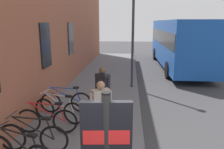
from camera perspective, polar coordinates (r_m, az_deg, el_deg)
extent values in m
plane|color=#38383A|center=(9.05, 13.51, -7.90)|extent=(60.00, 60.00, 0.00)
cube|color=slate|center=(10.89, -2.57, -3.56)|extent=(24.00, 3.50, 0.12)
cube|color=#9E563D|center=(11.85, -12.45, 16.50)|extent=(22.00, 0.60, 7.88)
cube|color=black|center=(8.45, -16.72, 7.21)|extent=(0.90, 0.06, 1.60)
cube|color=black|center=(11.77, -10.57, 9.10)|extent=(0.90, 0.06, 1.60)
cylinder|color=black|center=(5.18, -22.59, -16.14)|extent=(0.33, 0.98, 0.58)
cylinder|color=black|center=(5.12, -23.47, -13.46)|extent=(0.28, 0.83, 0.09)
cylinder|color=black|center=(4.94, -18.81, -17.69)|extent=(0.09, 0.19, 0.51)
cube|color=black|center=(4.84, -19.78, -14.49)|extent=(0.15, 0.22, 0.06)
cylinder|color=black|center=(5.38, -26.85, -11.62)|extent=(0.47, 0.16, 0.02)
torus|color=black|center=(6.12, -24.29, -14.54)|extent=(0.07, 0.72, 0.72)
torus|color=black|center=(5.70, -14.69, -15.86)|extent=(0.07, 0.72, 0.72)
cylinder|color=black|center=(5.75, -19.66, -12.84)|extent=(0.05, 1.02, 0.58)
cylinder|color=black|center=(5.68, -20.56, -10.48)|extent=(0.05, 0.85, 0.09)
cylinder|color=black|center=(5.61, -15.58, -13.53)|extent=(0.04, 0.18, 0.51)
cube|color=black|center=(5.51, -16.51, -10.75)|extent=(0.10, 0.20, 0.06)
cylinder|color=black|center=(5.85, -24.43, -9.37)|extent=(0.48, 0.03, 0.02)
torus|color=black|center=(6.86, -20.69, -11.11)|extent=(0.10, 0.72, 0.72)
torus|color=black|center=(6.54, -11.98, -11.72)|extent=(0.10, 0.72, 0.72)
cylinder|color=#B21E1E|center=(6.57, -16.39, -9.27)|extent=(0.09, 1.02, 0.58)
cylinder|color=#B21E1E|center=(6.50, -17.17, -7.20)|extent=(0.08, 0.85, 0.09)
cylinder|color=#B21E1E|center=(6.46, -12.74, -9.67)|extent=(0.05, 0.19, 0.51)
cube|color=black|center=(6.37, -13.53, -7.24)|extent=(0.11, 0.20, 0.06)
cylinder|color=#B21E1E|center=(6.62, -20.71, -6.40)|extent=(0.48, 0.05, 0.02)
torus|color=black|center=(7.57, -16.89, -8.50)|extent=(0.24, 0.71, 0.72)
torus|color=black|center=(7.03, -9.84, -9.81)|extent=(0.24, 0.71, 0.72)
cylinder|color=silver|center=(7.17, -13.45, -7.15)|extent=(0.29, 0.99, 0.58)
cylinder|color=silver|center=(7.13, -14.07, -5.17)|extent=(0.25, 0.83, 0.09)
cylinder|color=silver|center=(6.97, -10.47, -7.82)|extent=(0.08, 0.19, 0.51)
cube|color=black|center=(6.91, -11.11, -5.49)|extent=(0.15, 0.22, 0.06)
cylinder|color=silver|center=(7.34, -16.89, -4.20)|extent=(0.47, 0.14, 0.02)
torus|color=black|center=(8.09, -15.48, -6.98)|extent=(0.14, 0.72, 0.72)
torus|color=black|center=(7.91, -8.00, -7.07)|extent=(0.14, 0.72, 0.72)
cylinder|color=#1E4CA5|center=(7.89, -11.70, -5.17)|extent=(0.15, 1.01, 0.58)
cylinder|color=#1E4CA5|center=(7.82, -12.33, -3.43)|extent=(0.14, 0.85, 0.09)
cylinder|color=#1E4CA5|center=(7.83, -8.61, -5.35)|extent=(0.06, 0.19, 0.51)
cube|color=black|center=(7.76, -9.24, -3.32)|extent=(0.12, 0.21, 0.06)
cylinder|color=#1E4CA5|center=(7.89, -15.40, -2.89)|extent=(0.48, 0.08, 0.02)
cube|color=black|center=(2.54, -1.44, -18.68)|extent=(0.13, 0.56, 1.10)
cube|color=red|center=(2.46, -1.46, -15.41)|extent=(0.14, 0.50, 0.16)
cube|color=#1951B2|center=(16.64, 16.65, 8.04)|extent=(10.51, 2.55, 3.00)
cube|color=black|center=(16.61, 16.73, 9.27)|extent=(10.30, 2.59, 0.90)
cylinder|color=black|center=(13.95, 23.96, 0.91)|extent=(1.00, 0.25, 1.00)
cylinder|color=black|center=(13.33, 14.20, 1.13)|extent=(1.00, 0.25, 1.00)
cylinder|color=black|center=(20.31, 17.76, 4.98)|extent=(1.00, 0.25, 1.00)
cylinder|color=black|center=(19.89, 10.99, 5.20)|extent=(1.00, 0.25, 1.00)
cylinder|color=#4C724C|center=(6.14, -2.06, -12.75)|extent=(0.12, 0.12, 0.80)
cylinder|color=#4C724C|center=(6.08, -3.54, -13.02)|extent=(0.12, 0.12, 0.80)
cube|color=#B2A599|center=(5.84, -2.88, -6.71)|extent=(0.43, 0.52, 0.60)
sphere|color=tan|center=(5.71, -2.93, -2.75)|extent=(0.22, 0.22, 0.22)
cylinder|color=#B2A599|center=(5.95, -0.51, -6.70)|extent=(0.09, 0.09, 0.53)
cylinder|color=#B2A599|center=(5.76, -5.32, -7.43)|extent=(0.09, 0.09, 0.53)
cylinder|color=#B2A599|center=(7.61, -2.82, -7.35)|extent=(0.12, 0.12, 0.83)
cylinder|color=#B2A599|center=(7.50, -1.90, -7.67)|extent=(0.12, 0.12, 0.83)
cube|color=#26262D|center=(7.33, -2.42, -2.22)|extent=(0.49, 0.53, 0.62)
sphere|color=brown|center=(7.23, -2.45, 1.08)|extent=(0.22, 0.22, 0.22)
cylinder|color=#26262D|center=(7.53, -3.85, -2.13)|extent=(0.10, 0.10, 0.55)
cylinder|color=#26262D|center=(7.16, -0.90, -2.93)|extent=(0.10, 0.10, 0.55)
cylinder|color=#333338|center=(10.54, 5.38, 9.92)|extent=(0.12, 0.12, 4.97)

